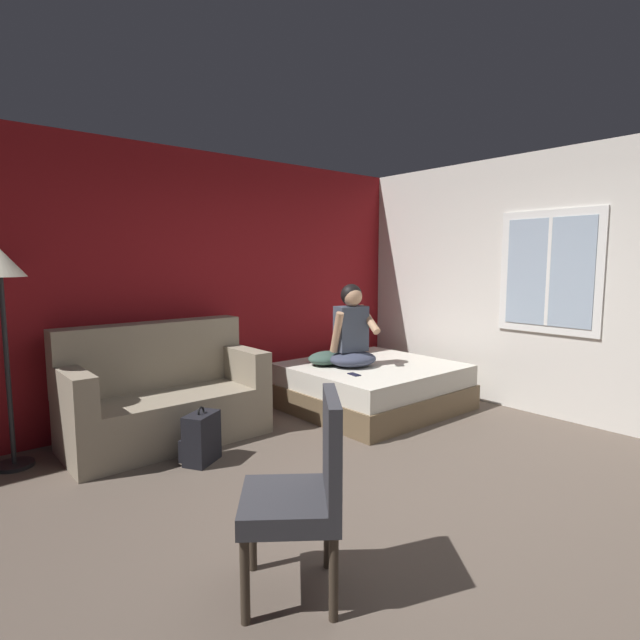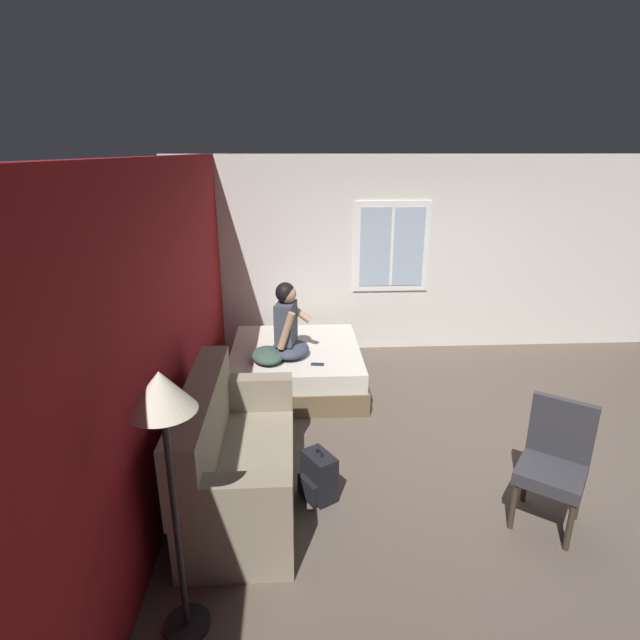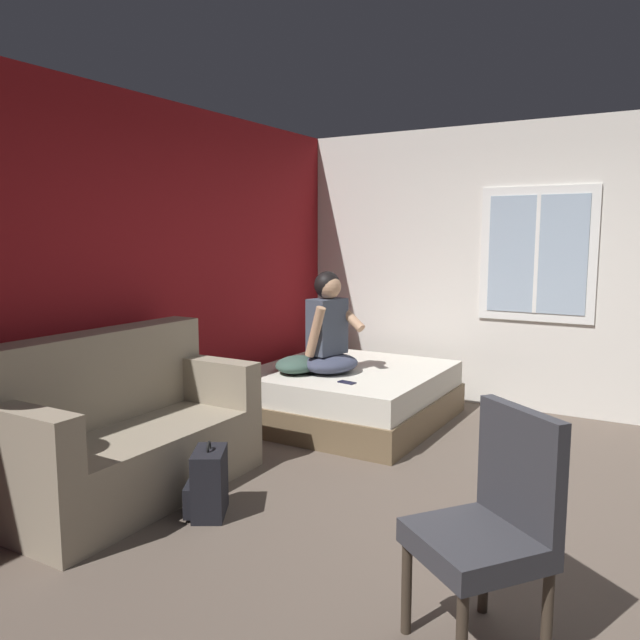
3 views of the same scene
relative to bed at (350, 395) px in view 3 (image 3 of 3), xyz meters
name	(u,v)px [view 3 (image 3 of 3)]	position (x,y,z in m)	size (l,w,h in m)	color
ground_plane	(506,526)	(-1.38, -1.74, -0.24)	(40.00, 40.00, 0.00)	brown
wall_back_accent	(142,276)	(-1.38, 1.09, 1.11)	(10.07, 0.16, 2.70)	maroon
wall_side_with_window	(584,270)	(1.23, -1.74, 1.12)	(0.19, 6.91, 2.70)	silver
bed	(350,395)	(0.00, 0.00, 0.00)	(1.71, 1.58, 0.48)	brown
couch	(124,433)	(-2.14, 0.52, 0.16)	(1.70, 0.82, 1.04)	gray
side_chair	(491,521)	(-2.48, -1.94, 0.30)	(0.64, 0.64, 0.98)	#382D23
person_seated	(329,332)	(-0.23, 0.08, 0.60)	(0.61, 0.55, 0.88)	#383D51
backpack	(208,484)	(-2.13, -0.17, -0.04)	(0.35, 0.34, 0.46)	black
throw_pillow	(297,364)	(-0.38, 0.32, 0.31)	(0.48, 0.36, 0.14)	#385147
cell_phone	(347,382)	(-0.51, -0.24, 0.25)	(0.07, 0.14, 0.01)	black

